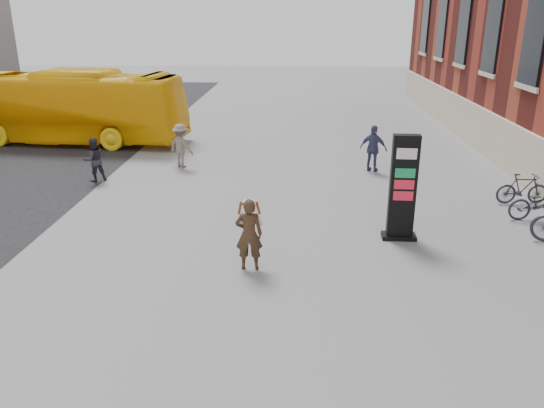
{
  "coord_description": "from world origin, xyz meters",
  "views": [
    {
      "loc": [
        1.71,
        -10.59,
        5.49
      ],
      "look_at": [
        1.14,
        1.28,
        1.21
      ],
      "focal_mm": 35.0,
      "sensor_mm": 36.0,
      "label": 1
    }
  ],
  "objects_px": {
    "bus": "(56,106)",
    "bike_7": "(523,189)",
    "info_pylon": "(403,188)",
    "pedestrian_c": "(373,149)",
    "woman": "(249,233)",
    "pedestrian_a": "(94,160)",
    "pedestrian_b": "(181,146)",
    "bike_6": "(542,204)"
  },
  "relations": [
    {
      "from": "pedestrian_c",
      "to": "bike_6",
      "type": "xyz_separation_m",
      "value": [
        4.09,
        -4.75,
        -0.37
      ]
    },
    {
      "from": "woman",
      "to": "pedestrian_c",
      "type": "xyz_separation_m",
      "value": [
        3.84,
        8.15,
        -0.01
      ]
    },
    {
      "from": "woman",
      "to": "bike_6",
      "type": "xyz_separation_m",
      "value": [
        7.93,
        3.4,
        -0.37
      ]
    },
    {
      "from": "pedestrian_c",
      "to": "pedestrian_b",
      "type": "bearing_deg",
      "value": 23.48
    },
    {
      "from": "pedestrian_a",
      "to": "pedestrian_b",
      "type": "relative_size",
      "value": 0.93
    },
    {
      "from": "woman",
      "to": "pedestrian_a",
      "type": "bearing_deg",
      "value": -50.25
    },
    {
      "from": "pedestrian_b",
      "to": "pedestrian_c",
      "type": "xyz_separation_m",
      "value": [
        7.15,
        -0.25,
        0.03
      ]
    },
    {
      "from": "bus",
      "to": "pedestrian_c",
      "type": "height_order",
      "value": "bus"
    },
    {
      "from": "info_pylon",
      "to": "pedestrian_b",
      "type": "relative_size",
      "value": 1.66
    },
    {
      "from": "info_pylon",
      "to": "pedestrian_a",
      "type": "relative_size",
      "value": 1.79
    },
    {
      "from": "bus",
      "to": "pedestrian_a",
      "type": "bearing_deg",
      "value": -141.53
    },
    {
      "from": "pedestrian_a",
      "to": "bike_6",
      "type": "height_order",
      "value": "pedestrian_a"
    },
    {
      "from": "pedestrian_a",
      "to": "pedestrian_b",
      "type": "height_order",
      "value": "pedestrian_b"
    },
    {
      "from": "bus",
      "to": "bike_7",
      "type": "xyz_separation_m",
      "value": [
        17.63,
        -7.52,
        -1.13
      ]
    },
    {
      "from": "bike_6",
      "to": "bike_7",
      "type": "xyz_separation_m",
      "value": [
        0.0,
        1.38,
        -0.01
      ]
    },
    {
      "from": "info_pylon",
      "to": "bike_6",
      "type": "bearing_deg",
      "value": 21.64
    },
    {
      "from": "bike_7",
      "to": "woman",
      "type": "bearing_deg",
      "value": 117.49
    },
    {
      "from": "bike_7",
      "to": "bus",
      "type": "bearing_deg",
      "value": 63.33
    },
    {
      "from": "woman",
      "to": "pedestrian_b",
      "type": "xyz_separation_m",
      "value": [
        -3.31,
        8.4,
        -0.04
      ]
    },
    {
      "from": "bike_7",
      "to": "bike_6",
      "type": "bearing_deg",
      "value": 176.42
    },
    {
      "from": "pedestrian_a",
      "to": "woman",
      "type": "bearing_deg",
      "value": 97.42
    },
    {
      "from": "pedestrian_b",
      "to": "bike_7",
      "type": "relative_size",
      "value": 1.04
    },
    {
      "from": "pedestrian_a",
      "to": "bike_6",
      "type": "bearing_deg",
      "value": 132.42
    },
    {
      "from": "bus",
      "to": "bike_6",
      "type": "relative_size",
      "value": 6.18
    },
    {
      "from": "woman",
      "to": "bus",
      "type": "height_order",
      "value": "bus"
    },
    {
      "from": "pedestrian_c",
      "to": "bike_7",
      "type": "bearing_deg",
      "value": 165.93
    },
    {
      "from": "info_pylon",
      "to": "pedestrian_c",
      "type": "xyz_separation_m",
      "value": [
        0.12,
        6.25,
        -0.51
      ]
    },
    {
      "from": "pedestrian_a",
      "to": "pedestrian_c",
      "type": "height_order",
      "value": "pedestrian_c"
    },
    {
      "from": "woman",
      "to": "bike_7",
      "type": "distance_m",
      "value": 9.26
    },
    {
      "from": "pedestrian_c",
      "to": "bike_7",
      "type": "distance_m",
      "value": 5.31
    },
    {
      "from": "pedestrian_a",
      "to": "bike_6",
      "type": "distance_m",
      "value": 14.18
    },
    {
      "from": "woman",
      "to": "bike_7",
      "type": "bearing_deg",
      "value": -151.78
    },
    {
      "from": "pedestrian_a",
      "to": "bike_6",
      "type": "relative_size",
      "value": 0.82
    },
    {
      "from": "bus",
      "to": "pedestrian_a",
      "type": "relative_size",
      "value": 7.55
    },
    {
      "from": "bus",
      "to": "pedestrian_b",
      "type": "height_order",
      "value": "bus"
    },
    {
      "from": "pedestrian_c",
      "to": "bike_7",
      "type": "relative_size",
      "value": 1.08
    },
    {
      "from": "pedestrian_a",
      "to": "pedestrian_b",
      "type": "bearing_deg",
      "value": -178.38
    },
    {
      "from": "pedestrian_a",
      "to": "pedestrian_c",
      "type": "bearing_deg",
      "value": 154.74
    },
    {
      "from": "info_pylon",
      "to": "woman",
      "type": "xyz_separation_m",
      "value": [
        -3.72,
        -1.9,
        -0.5
      ]
    },
    {
      "from": "bus",
      "to": "info_pylon",
      "type": "bearing_deg",
      "value": -122.17
    },
    {
      "from": "pedestrian_b",
      "to": "bike_6",
      "type": "relative_size",
      "value": 0.88
    },
    {
      "from": "pedestrian_a",
      "to": "pedestrian_b",
      "type": "xyz_separation_m",
      "value": [
        2.61,
        1.95,
        0.06
      ]
    }
  ]
}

